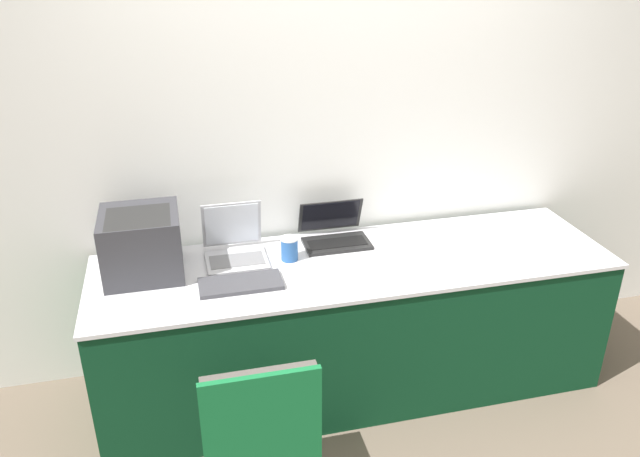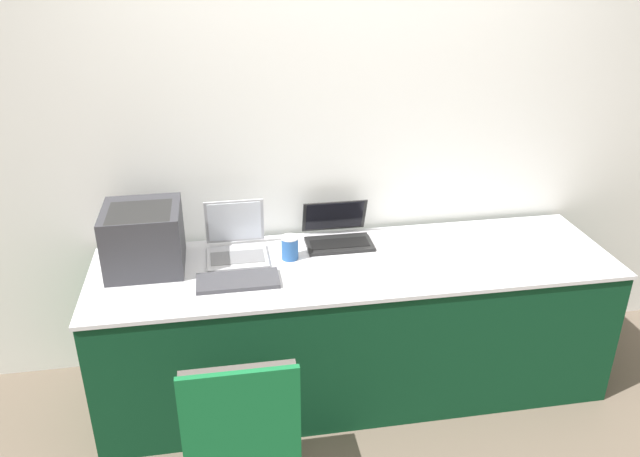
# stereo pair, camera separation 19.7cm
# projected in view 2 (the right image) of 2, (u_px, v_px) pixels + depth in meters

# --- Properties ---
(ground_plane) EXTENTS (14.00, 14.00, 0.00)m
(ground_plane) POSITION_uv_depth(u_px,v_px,m) (367.00, 429.00, 3.12)
(ground_plane) COLOR #6B5B4C
(wall_back) EXTENTS (8.00, 0.05, 2.60)m
(wall_back) POSITION_uv_depth(u_px,v_px,m) (340.00, 133.00, 3.27)
(wall_back) COLOR silver
(wall_back) RESTS_ON ground_plane
(table) EXTENTS (2.61, 0.74, 0.76)m
(table) POSITION_uv_depth(u_px,v_px,m) (354.00, 325.00, 3.28)
(table) COLOR #0C381E
(table) RESTS_ON ground_plane
(printer) EXTENTS (0.36, 0.36, 0.31)m
(printer) POSITION_uv_depth(u_px,v_px,m) (144.00, 236.00, 2.99)
(printer) COLOR #333338
(printer) RESTS_ON table
(laptop_left) EXTENTS (0.30, 0.31, 0.27)m
(laptop_left) POSITION_uv_depth(u_px,v_px,m) (236.00, 244.00, 3.16)
(laptop_left) COLOR #B7B7BC
(laptop_left) RESTS_ON table
(laptop_right) EXTENTS (0.34, 0.28, 0.21)m
(laptop_right) POSITION_uv_depth(u_px,v_px,m) (337.00, 234.00, 3.30)
(laptop_right) COLOR black
(laptop_right) RESTS_ON table
(external_keyboard) EXTENTS (0.39, 0.18, 0.02)m
(external_keyboard) POSITION_uv_depth(u_px,v_px,m) (238.00, 281.00, 2.92)
(external_keyboard) COLOR #3D3D42
(external_keyboard) RESTS_ON table
(coffee_cup) EXTENTS (0.09, 0.09, 0.12)m
(coffee_cup) POSITION_uv_depth(u_px,v_px,m) (290.00, 248.00, 3.12)
(coffee_cup) COLOR #285699
(coffee_cup) RESTS_ON table
(chair) EXTENTS (0.42, 0.48, 0.91)m
(chair) POSITION_uv_depth(u_px,v_px,m) (241.00, 428.00, 2.35)
(chair) COLOR #4C4742
(chair) RESTS_ON ground_plane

